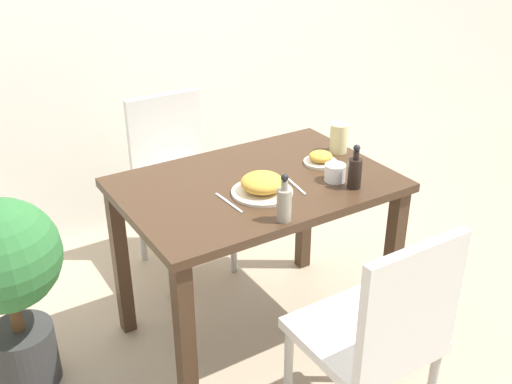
# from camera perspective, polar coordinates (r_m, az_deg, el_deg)

# --- Properties ---
(ground_plane) EXTENTS (16.00, 16.00, 0.00)m
(ground_plane) POSITION_cam_1_polar(r_m,az_deg,el_deg) (2.84, -0.00, -12.93)
(ground_plane) COLOR tan
(wall_back) EXTENTS (8.00, 0.05, 2.60)m
(wall_back) POSITION_cam_1_polar(r_m,az_deg,el_deg) (3.38, -12.13, 17.46)
(wall_back) COLOR white
(wall_back) RESTS_ON ground_plane
(dining_table) EXTENTS (1.09, 0.74, 0.76)m
(dining_table) POSITION_cam_1_polar(r_m,az_deg,el_deg) (2.48, -0.00, -1.41)
(dining_table) COLOR #3D2819
(dining_table) RESTS_ON ground_plane
(chair_near) EXTENTS (0.42, 0.42, 0.91)m
(chair_near) POSITION_cam_1_polar(r_m,az_deg,el_deg) (2.07, 11.73, -12.93)
(chair_near) COLOR silver
(chair_near) RESTS_ON ground_plane
(chair_far) EXTENTS (0.42, 0.42, 0.91)m
(chair_far) POSITION_cam_1_polar(r_m,az_deg,el_deg) (3.10, -7.55, 1.75)
(chair_far) COLOR silver
(chair_far) RESTS_ON ground_plane
(food_plate) EXTENTS (0.24, 0.24, 0.08)m
(food_plate) POSITION_cam_1_polar(r_m,az_deg,el_deg) (2.31, 0.59, 0.67)
(food_plate) COLOR beige
(food_plate) RESTS_ON dining_table
(side_plate) EXTENTS (0.15, 0.15, 0.06)m
(side_plate) POSITION_cam_1_polar(r_m,az_deg,el_deg) (2.59, 6.23, 3.17)
(side_plate) COLOR beige
(side_plate) RESTS_ON dining_table
(drink_cup) EXTENTS (0.09, 0.09, 0.07)m
(drink_cup) POSITION_cam_1_polar(r_m,az_deg,el_deg) (2.44, 7.53, 1.84)
(drink_cup) COLOR white
(drink_cup) RESTS_ON dining_table
(juice_glass) EXTENTS (0.08, 0.08, 0.13)m
(juice_glass) POSITION_cam_1_polar(r_m,az_deg,el_deg) (2.70, 7.90, 5.11)
(juice_glass) COLOR beige
(juice_glass) RESTS_ON dining_table
(sauce_bottle) EXTENTS (0.05, 0.05, 0.18)m
(sauce_bottle) POSITION_cam_1_polar(r_m,az_deg,el_deg) (2.11, 2.69, -1.04)
(sauce_bottle) COLOR gray
(sauce_bottle) RESTS_ON dining_table
(condiment_bottle) EXTENTS (0.05, 0.05, 0.18)m
(condiment_bottle) POSITION_cam_1_polar(r_m,az_deg,el_deg) (2.38, 9.40, 1.96)
(condiment_bottle) COLOR black
(condiment_bottle) RESTS_ON dining_table
(fork_utensil) EXTENTS (0.02, 0.18, 0.00)m
(fork_utensil) POSITION_cam_1_polar(r_m,az_deg,el_deg) (2.26, -2.63, -1.01)
(fork_utensil) COLOR silver
(fork_utensil) RESTS_ON dining_table
(spoon_utensil) EXTENTS (0.04, 0.20, 0.00)m
(spoon_utensil) POSITION_cam_1_polar(r_m,az_deg,el_deg) (2.40, 3.61, 0.76)
(spoon_utensil) COLOR silver
(spoon_utensil) RESTS_ON dining_table
(potted_plant_left) EXTENTS (0.43, 0.43, 0.83)m
(potted_plant_left) POSITION_cam_1_polar(r_m,az_deg,el_deg) (2.46, -22.65, -7.28)
(potted_plant_left) COLOR #333333
(potted_plant_left) RESTS_ON ground_plane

